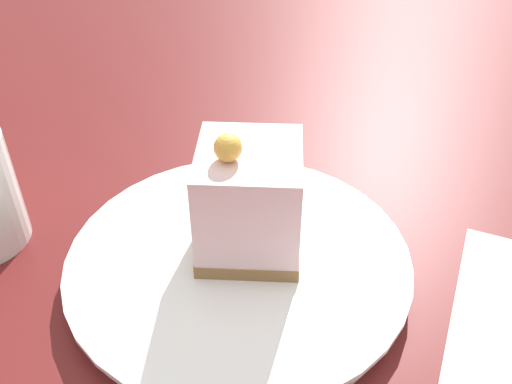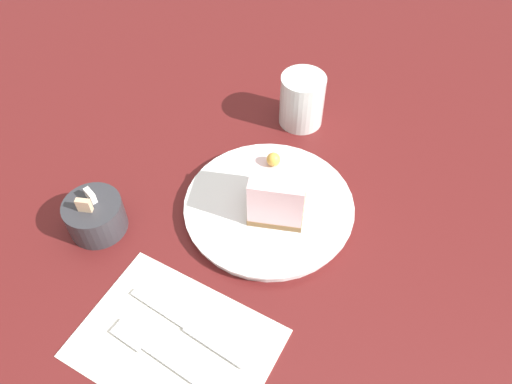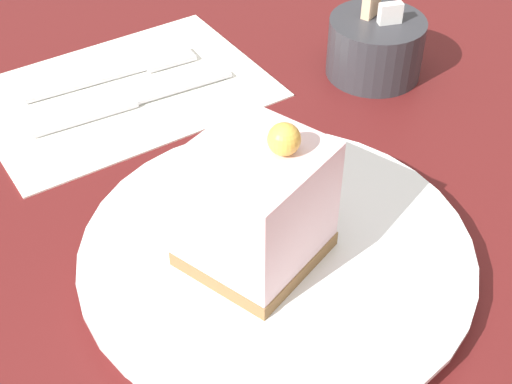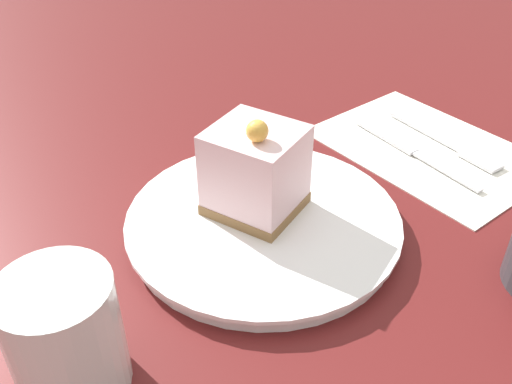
% 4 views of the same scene
% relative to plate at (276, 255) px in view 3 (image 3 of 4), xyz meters
% --- Properties ---
extents(ground_plane, '(4.00, 4.00, 0.00)m').
position_rel_plate_xyz_m(ground_plane, '(0.01, -0.01, -0.01)').
color(ground_plane, '#5B1919').
extents(plate, '(0.26, 0.26, 0.02)m').
position_rel_plate_xyz_m(plate, '(0.00, 0.00, 0.00)').
color(plate, white).
rests_on(plate, ground_plane).
extents(cake_slice, '(0.09, 0.10, 0.10)m').
position_rel_plate_xyz_m(cake_slice, '(-0.00, -0.01, 0.05)').
color(cake_slice, olive).
rests_on(cake_slice, plate).
extents(napkin, '(0.19, 0.25, 0.00)m').
position_rel_plate_xyz_m(napkin, '(-0.24, 0.02, -0.01)').
color(napkin, white).
rests_on(napkin, ground_plane).
extents(fork, '(0.04, 0.16, 0.00)m').
position_rel_plate_xyz_m(fork, '(-0.26, 0.03, -0.01)').
color(fork, silver).
rests_on(fork, napkin).
extents(knife, '(0.04, 0.18, 0.00)m').
position_rel_plate_xyz_m(knife, '(-0.22, 0.00, -0.01)').
color(knife, silver).
rests_on(knife, napkin).
extents(sugar_bowl, '(0.08, 0.08, 0.07)m').
position_rel_plate_xyz_m(sugar_bowl, '(-0.13, 0.22, 0.02)').
color(sugar_bowl, '#333338').
rests_on(sugar_bowl, ground_plane).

